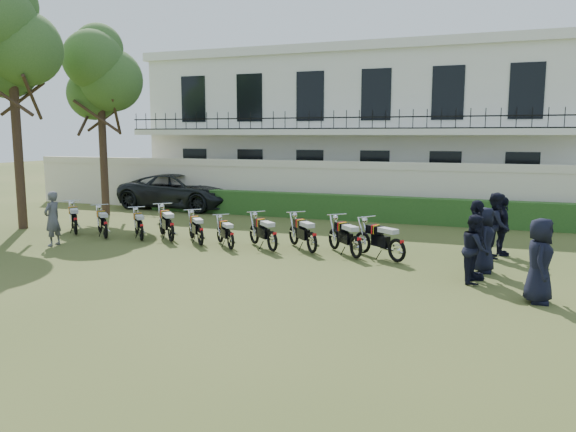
% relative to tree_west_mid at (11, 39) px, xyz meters
% --- Properties ---
extents(ground, '(100.00, 100.00, 0.00)m').
position_rel_tree_west_mid_xyz_m(ground, '(9.46, -1.00, -6.67)').
color(ground, '#3B4A1D').
rests_on(ground, ground).
extents(perimeter_wall, '(30.00, 0.35, 2.30)m').
position_rel_tree_west_mid_xyz_m(perimeter_wall, '(9.46, 7.00, -5.50)').
color(perimeter_wall, beige).
rests_on(perimeter_wall, ground).
extents(hedge, '(18.00, 0.60, 1.00)m').
position_rel_tree_west_mid_xyz_m(hedge, '(10.46, 6.20, -6.17)').
color(hedge, '#1D4A1A').
rests_on(hedge, ground).
extents(building, '(20.40, 9.60, 7.40)m').
position_rel_tree_west_mid_xyz_m(building, '(9.46, 12.96, -2.96)').
color(building, silver).
rests_on(building, ground).
extents(tree_west_mid, '(3.40, 3.20, 8.82)m').
position_rel_tree_west_mid_xyz_m(tree_west_mid, '(0.00, 0.00, 0.00)').
color(tree_west_mid, '#473323').
rests_on(tree_west_mid, ground).
extents(tree_west_near, '(3.40, 3.20, 7.90)m').
position_rel_tree_west_mid_xyz_m(tree_west_near, '(0.50, 4.00, -0.78)').
color(tree_west_near, '#473323').
rests_on(tree_west_near, ground).
extents(motorcycle_0, '(1.45, 1.44, 1.06)m').
position_rel_tree_west_mid_xyz_m(motorcycle_0, '(2.79, -0.50, -6.18)').
color(motorcycle_0, black).
rests_on(motorcycle_0, ground).
extents(motorcycle_1, '(1.41, 1.33, 1.01)m').
position_rel_tree_west_mid_xyz_m(motorcycle_1, '(4.18, -0.71, -6.20)').
color(motorcycle_1, black).
rests_on(motorcycle_1, ground).
extents(motorcycle_2, '(1.27, 1.37, 0.97)m').
position_rel_tree_west_mid_xyz_m(motorcycle_2, '(5.47, -0.56, -6.22)').
color(motorcycle_2, black).
rests_on(motorcycle_2, ground).
extents(motorcycle_3, '(1.49, 1.51, 1.10)m').
position_rel_tree_west_mid_xyz_m(motorcycle_3, '(6.49, -0.44, -6.16)').
color(motorcycle_3, black).
rests_on(motorcycle_3, ground).
extents(motorcycle_4, '(1.29, 1.41, 0.99)m').
position_rel_tree_west_mid_xyz_m(motorcycle_4, '(7.66, -0.64, -6.21)').
color(motorcycle_4, black).
rests_on(motorcycle_4, ground).
extents(motorcycle_5, '(1.22, 1.30, 0.92)m').
position_rel_tree_west_mid_xyz_m(motorcycle_5, '(8.78, -0.83, -6.24)').
color(motorcycle_5, black).
rests_on(motorcycle_5, ground).
extents(motorcycle_6, '(1.48, 1.37, 1.05)m').
position_rel_tree_west_mid_xyz_m(motorcycle_6, '(10.06, -0.70, -6.19)').
color(motorcycle_6, black).
rests_on(motorcycle_6, ground).
extents(motorcycle_7, '(1.39, 1.49, 1.06)m').
position_rel_tree_west_mid_xyz_m(motorcycle_7, '(11.20, -0.50, -6.18)').
color(motorcycle_7, black).
rests_on(motorcycle_7, ground).
extents(motorcycle_8, '(1.40, 1.53, 1.08)m').
position_rel_tree_west_mid_xyz_m(motorcycle_8, '(12.54, -0.74, -6.17)').
color(motorcycle_8, black).
rests_on(motorcycle_8, ground).
extents(motorcycle_9, '(1.68, 1.24, 1.09)m').
position_rel_tree_west_mid_xyz_m(motorcycle_9, '(13.67, -0.79, -6.17)').
color(motorcycle_9, black).
rests_on(motorcycle_9, ground).
extents(suv, '(5.87, 2.90, 1.60)m').
position_rel_tree_west_mid_xyz_m(suv, '(2.43, 6.88, -5.87)').
color(suv, black).
rests_on(suv, ground).
extents(inspector, '(0.42, 0.63, 1.68)m').
position_rel_tree_west_mid_xyz_m(inspector, '(3.36, -2.12, -5.83)').
color(inspector, '#5B5C61').
rests_on(inspector, ground).
extents(officer_0, '(0.59, 0.88, 1.74)m').
position_rel_tree_west_mid_xyz_m(officer_0, '(16.95, -3.32, -5.80)').
color(officer_0, black).
rests_on(officer_0, ground).
extents(officer_1, '(0.69, 0.84, 1.59)m').
position_rel_tree_west_mid_xyz_m(officer_1, '(15.67, -2.16, -5.87)').
color(officer_1, black).
rests_on(officer_1, ground).
extents(officer_2, '(0.57, 1.15, 1.88)m').
position_rel_tree_west_mid_xyz_m(officer_2, '(15.66, -1.80, -5.73)').
color(officer_2, black).
rests_on(officer_2, ground).
extents(officer_3, '(0.54, 0.81, 1.63)m').
position_rel_tree_west_mid_xyz_m(officer_3, '(15.84, -1.02, -5.86)').
color(officer_3, black).
rests_on(officer_3, ground).
extents(officer_4, '(0.73, 0.91, 1.83)m').
position_rel_tree_west_mid_xyz_m(officer_4, '(16.11, 0.81, -5.76)').
color(officer_4, black).
rests_on(officer_4, ground).
extents(officer_5, '(0.63, 1.05, 1.67)m').
position_rel_tree_west_mid_xyz_m(officer_5, '(16.27, 1.25, -5.83)').
color(officer_5, black).
rests_on(officer_5, ground).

